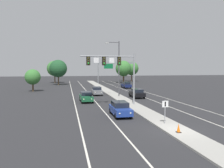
% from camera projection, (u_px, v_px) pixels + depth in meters
% --- Properties ---
extents(ground_plane, '(260.00, 260.00, 0.00)m').
position_uv_depth(ground_plane, '(178.00, 131.00, 19.16)').
color(ground_plane, '#28282B').
extents(median_island, '(2.40, 110.00, 0.15)m').
position_uv_depth(median_island, '(124.00, 100.00, 36.75)').
color(median_island, '#9E9B93').
rests_on(median_island, ground).
extents(lane_stripe_oncoming_center, '(0.14, 100.00, 0.01)m').
position_uv_depth(lane_stripe_oncoming_center, '(91.00, 96.00, 42.68)').
color(lane_stripe_oncoming_center, silver).
rests_on(lane_stripe_oncoming_center, ground).
extents(lane_stripe_receding_center, '(0.14, 100.00, 0.01)m').
position_uv_depth(lane_stripe_receding_center, '(139.00, 95.00, 44.53)').
color(lane_stripe_receding_center, silver).
rests_on(lane_stripe_receding_center, ground).
extents(edge_stripe_left, '(0.14, 100.00, 0.01)m').
position_uv_depth(edge_stripe_left, '(73.00, 97.00, 42.03)').
color(edge_stripe_left, silver).
rests_on(edge_stripe_left, ground).
extents(edge_stripe_right, '(0.14, 100.00, 0.01)m').
position_uv_depth(edge_stripe_right, '(154.00, 95.00, 45.18)').
color(edge_stripe_right, silver).
rests_on(edge_stripe_right, ground).
extents(overhead_signal_mast, '(7.69, 0.44, 7.20)m').
position_uv_depth(overhead_signal_mast, '(115.00, 67.00, 31.60)').
color(overhead_signal_mast, gray).
rests_on(overhead_signal_mast, median_island).
extents(median_sign_post, '(0.60, 0.10, 2.20)m').
position_uv_depth(median_sign_post, '(165.00, 108.00, 21.15)').
color(median_sign_post, gray).
rests_on(median_sign_post, median_island).
extents(street_lamp_median, '(2.58, 0.28, 10.00)m').
position_uv_depth(street_lamp_median, '(118.00, 65.00, 41.25)').
color(street_lamp_median, '#4C4C51').
rests_on(street_lamp_median, median_island).
extents(car_oncoming_blue, '(1.83, 4.47, 1.58)m').
position_uv_depth(car_oncoming_blue, '(120.00, 109.00, 25.32)').
color(car_oncoming_blue, navy).
rests_on(car_oncoming_blue, ground).
extents(car_oncoming_green, '(1.92, 4.51, 1.58)m').
position_uv_depth(car_oncoming_green, '(86.00, 97.00, 35.69)').
color(car_oncoming_green, '#195633').
rests_on(car_oncoming_green, ground).
extents(car_oncoming_grey, '(1.84, 4.48, 1.58)m').
position_uv_depth(car_oncoming_grey, '(97.00, 91.00, 44.86)').
color(car_oncoming_grey, slate).
rests_on(car_oncoming_grey, ground).
extents(car_receding_black, '(1.89, 4.50, 1.58)m').
position_uv_depth(car_receding_black, '(137.00, 93.00, 40.65)').
color(car_receding_black, black).
rests_on(car_receding_black, ground).
extents(car_receding_navy, '(1.89, 4.50, 1.58)m').
position_uv_depth(car_receding_navy, '(126.00, 85.00, 59.74)').
color(car_receding_navy, '#141E4C').
rests_on(car_receding_navy, ground).
extents(traffic_cone_median_nose, '(0.36, 0.36, 0.74)m').
position_uv_depth(traffic_cone_median_nose, '(179.00, 128.00, 18.31)').
color(traffic_cone_median_nose, black).
rests_on(traffic_cone_median_nose, median_island).
extents(highway_sign_gantry, '(13.28, 0.42, 7.50)m').
position_uv_depth(highway_sign_gantry, '(116.00, 65.00, 80.02)').
color(highway_sign_gantry, gray).
rests_on(highway_sign_gantry, ground).
extents(tree_far_left_c, '(3.48, 3.48, 5.04)m').
position_uv_depth(tree_far_left_c, '(33.00, 77.00, 51.01)').
color(tree_far_left_c, '#4C3823').
rests_on(tree_far_left_c, ground).
extents(tree_far_right_c, '(5.36, 5.36, 7.76)m').
position_uv_depth(tree_far_right_c, '(132.00, 68.00, 88.58)').
color(tree_far_right_c, '#4C3823').
rests_on(tree_far_right_c, ground).
extents(tree_far_right_a, '(5.41, 5.41, 7.83)m').
position_uv_depth(tree_far_right_a, '(123.00, 68.00, 78.96)').
color(tree_far_right_a, '#4C3823').
rests_on(tree_far_right_a, ground).
extents(tree_far_right_b, '(4.20, 4.20, 6.07)m').
position_uv_depth(tree_far_right_b, '(124.00, 71.00, 90.19)').
color(tree_far_right_b, '#4C3823').
rests_on(tree_far_right_b, ground).
extents(tree_far_left_b, '(5.41, 5.41, 7.82)m').
position_uv_depth(tree_far_left_b, '(58.00, 69.00, 70.16)').
color(tree_far_left_b, '#4C3823').
rests_on(tree_far_left_b, ground).
extents(tree_far_left_a, '(5.38, 5.38, 7.79)m').
position_uv_depth(tree_far_left_a, '(55.00, 68.00, 79.20)').
color(tree_far_left_a, '#4C3823').
rests_on(tree_far_left_a, ground).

